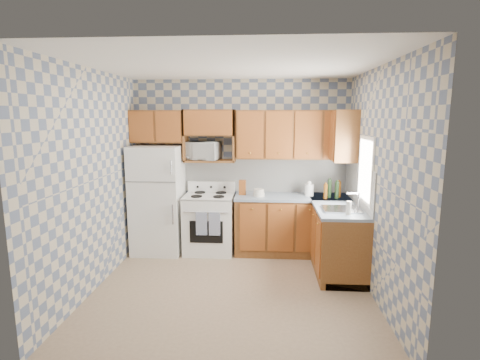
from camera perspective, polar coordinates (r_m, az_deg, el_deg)
name	(u,v)px	position (r m, az deg, el deg)	size (l,w,h in m)	color
floor	(232,288)	(4.89, -1.22, -16.11)	(3.40, 3.40, 0.00)	#856B53
back_wall	(240,165)	(6.05, 0.07, 2.30)	(3.40, 0.02, 2.70)	slate
right_wall	(377,184)	(4.64, 20.11, -0.57)	(0.02, 3.20, 2.70)	slate
backsplash_back	(265,175)	(6.05, 3.85, 0.84)	(2.60, 0.01, 0.56)	white
backsplash_right	(358,184)	(5.43, 17.59, -0.63)	(0.01, 1.60, 0.56)	white
refrigerator	(158,199)	(6.02, -12.38, -2.90)	(0.75, 0.70, 1.68)	white
stove_body	(209,224)	(5.97, -4.68, -6.68)	(0.76, 0.65, 0.90)	white
cooktop	(209,196)	(5.86, -4.74, -2.40)	(0.76, 0.65, 0.03)	silver
backguard	(211,186)	(6.10, -4.37, -0.99)	(0.76, 0.08, 0.17)	white
dish_towel_left	(202,224)	(5.62, -5.89, -6.63)	(0.17, 0.03, 0.35)	navy
dish_towel_right	(214,224)	(5.59, -3.91, -6.68)	(0.17, 0.03, 0.35)	navy
base_cabinets_back	(292,226)	(5.95, 7.89, -6.90)	(1.75, 0.60, 0.88)	brown
base_cabinets_right	(335,237)	(5.55, 14.24, -8.35)	(0.60, 1.60, 0.88)	brown
countertop_back	(292,197)	(5.83, 8.00, -2.58)	(1.77, 0.63, 0.04)	slate
countertop_right	(336,205)	(5.42, 14.39, -3.72)	(0.63, 1.60, 0.04)	slate
upper_cabinets_back	(293,135)	(5.84, 8.12, 6.86)	(1.75, 0.33, 0.74)	brown
upper_cabinets_fridge	(158,126)	(6.06, -12.42, 7.97)	(0.82, 0.33, 0.50)	brown
upper_cabinets_right	(343,135)	(5.76, 15.36, 6.57)	(0.33, 0.70, 0.74)	brown
microwave_shelf	(210,161)	(5.93, -4.58, 2.94)	(0.80, 0.33, 0.03)	brown
microwave	(203,151)	(5.94, -5.65, 4.48)	(0.52, 0.35, 0.29)	white
sink	(341,209)	(5.08, 15.17, -4.36)	(0.48, 0.40, 0.03)	#B7B7BC
window	(366,170)	(5.05, 18.61, 1.45)	(0.02, 0.66, 0.86)	silver
bottle_0	(329,189)	(5.77, 13.46, -1.29)	(0.06, 0.06, 0.27)	black
bottle_1	(337,190)	(5.73, 14.54, -1.50)	(0.06, 0.06, 0.26)	black
bottle_2	(339,189)	(5.83, 14.84, -1.40)	(0.06, 0.06, 0.24)	#5B310C
bottle_3	(325,191)	(5.68, 12.88, -1.71)	(0.06, 0.06, 0.22)	#5B310C
knife_block	(242,187)	(5.83, 0.38, -1.13)	(0.10, 0.10, 0.23)	brown
electric_kettle	(309,190)	(5.86, 10.49, -1.49)	(0.14, 0.14, 0.18)	white
food_containers	(259,193)	(5.73, 2.90, -1.93)	(0.17, 0.17, 0.11)	beige
soap_bottle	(349,208)	(4.84, 16.25, -4.13)	(0.06, 0.06, 0.17)	beige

